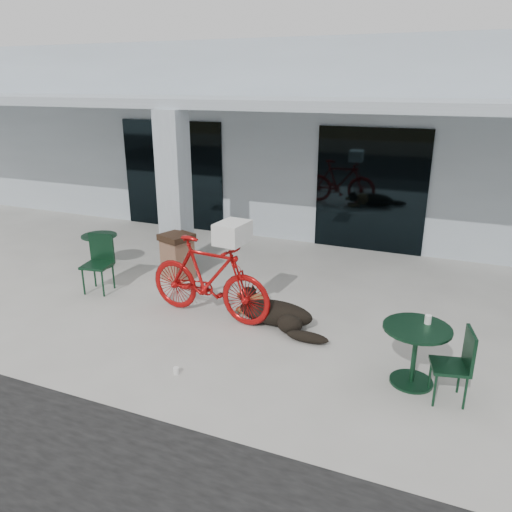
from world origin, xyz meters
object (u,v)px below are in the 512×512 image
at_px(trash_receptacle, 178,257).
at_px(cafe_chair_far_b, 450,365).
at_px(dog, 276,312).
at_px(cafe_table_far, 414,355).
at_px(cafe_chair_near, 97,264).
at_px(cafe_table_near, 101,251).
at_px(bicycle, 209,278).

bearing_deg(trash_receptacle, cafe_chair_far_b, -23.20).
xyz_separation_m(dog, cafe_table_far, (2.14, -0.82, 0.16)).
relative_size(cafe_chair_near, cafe_table_far, 1.25).
height_order(cafe_table_near, trash_receptacle, trash_receptacle).
distance_m(bicycle, cafe_table_near, 3.38).
height_order(dog, cafe_table_near, cafe_table_near).
bearing_deg(cafe_table_near, bicycle, -21.15).
xyz_separation_m(cafe_table_near, trash_receptacle, (1.82, 0.00, 0.12)).
bearing_deg(cafe_chair_near, cafe_table_near, 117.77).
distance_m(cafe_table_far, trash_receptacle, 4.94).
distance_m(bicycle, trash_receptacle, 1.80).
height_order(cafe_table_far, cafe_chair_far_b, cafe_chair_far_b).
bearing_deg(cafe_table_far, cafe_table_near, 163.21).
distance_m(bicycle, cafe_chair_far_b, 3.76).
xyz_separation_m(cafe_chair_far_b, trash_receptacle, (-4.96, 2.13, -0.01)).
xyz_separation_m(bicycle, cafe_chair_far_b, (3.65, -0.91, -0.20)).
height_order(cafe_table_near, cafe_table_far, cafe_table_far).
bearing_deg(bicycle, cafe_chair_far_b, -98.54).
bearing_deg(cafe_chair_far_b, cafe_table_far, -129.32).
bearing_deg(cafe_table_near, cafe_chair_near, -52.83).
distance_m(cafe_table_near, trash_receptacle, 1.83).
bearing_deg(cafe_chair_far_b, trash_receptacle, -126.23).
bearing_deg(bicycle, cafe_chair_near, 92.30).
height_order(cafe_chair_near, trash_receptacle, cafe_chair_near).
distance_m(bicycle, cafe_chair_near, 2.32).
relative_size(cafe_table_far, cafe_chair_far_b, 0.90).
distance_m(dog, cafe_chair_near, 3.42).
height_order(bicycle, trash_receptacle, bicycle).
height_order(cafe_table_near, cafe_chair_far_b, cafe_chair_far_b).
distance_m(dog, cafe_table_far, 2.30).
relative_size(dog, cafe_table_far, 1.66).
bearing_deg(cafe_table_near, cafe_table_far, -16.79).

